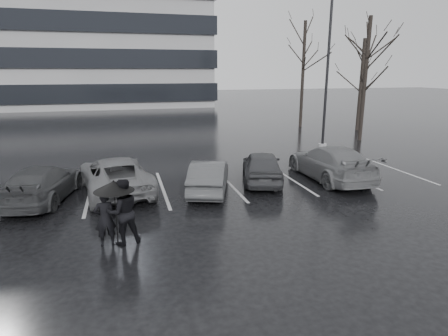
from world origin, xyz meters
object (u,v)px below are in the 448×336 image
object	(u,v)px
tree_east	(365,80)
car_west_c	(42,184)
car_west_b	(115,175)
pedestrian_left	(105,219)
lamp_post	(327,78)
car_east	(330,163)
pedestrian_right	(123,212)
car_west_a	(209,176)
tree_north	(303,75)
tree_ne	(361,85)
car_main	(262,166)

from	to	relation	value
tree_east	car_west_c	bearing A→B (deg)	-157.28
car_west_b	pedestrian_left	world-z (taller)	pedestrian_left
lamp_post	pedestrian_left	bearing A→B (deg)	-139.52
car_east	pedestrian_right	size ratio (longest dim) A/B	2.77
car_west_a	pedestrian_left	xyz separation A→B (m)	(-3.74, -3.85, 0.15)
pedestrian_left	car_west_c	bearing A→B (deg)	-69.71
tree_north	car_west_c	bearing A→B (deg)	-139.91
car_east	lamp_post	bearing A→B (deg)	-116.81
tree_ne	tree_north	size ratio (longest dim) A/B	0.82
lamp_post	tree_east	bearing A→B (deg)	21.39
pedestrian_left	tree_ne	distance (m)	24.86
pedestrian_right	tree_north	bearing A→B (deg)	-140.86
car_west_b	tree_ne	world-z (taller)	tree_ne
car_east	tree_north	bearing A→B (deg)	-111.48
car_west_b	car_west_c	xyz separation A→B (m)	(-2.54, -0.32, -0.05)
car_west_c	car_east	bearing A→B (deg)	-169.59
pedestrian_left	car_west_b	bearing A→B (deg)	-100.28
car_main	pedestrian_left	world-z (taller)	pedestrian_left
car_west_c	car_west_a	bearing A→B (deg)	-173.73
pedestrian_right	car_east	bearing A→B (deg)	-167.63
car_main	car_west_a	world-z (taller)	car_main
car_west_a	pedestrian_left	size ratio (longest dim) A/B	2.46
car_west_c	pedestrian_left	world-z (taller)	pedestrian_left
lamp_post	tree_north	world-z (taller)	lamp_post
pedestrian_left	tree_east	bearing A→B (deg)	-150.94
car_west_c	pedestrian_left	size ratio (longest dim) A/B	2.88
tree_east	tree_north	size ratio (longest dim) A/B	0.94
car_east	pedestrian_left	xyz separation A→B (m)	(-9.22, -4.21, 0.04)
car_west_a	car_east	size ratio (longest dim) A/B	0.75
pedestrian_right	tree_ne	size ratio (longest dim) A/B	0.26
pedestrian_right	tree_ne	bearing A→B (deg)	-151.76
car_west_c	tree_north	size ratio (longest dim) A/B	0.52
pedestrian_left	lamp_post	distance (m)	16.87
car_main	car_west_b	size ratio (longest dim) A/B	0.78
car_main	lamp_post	world-z (taller)	lamp_post
pedestrian_left	pedestrian_right	world-z (taller)	pedestrian_right
car_main	lamp_post	xyz separation A→B (m)	(6.35, 6.14, 3.54)
pedestrian_left	tree_ne	bearing A→B (deg)	-146.99
tree_ne	pedestrian_right	bearing A→B (deg)	-138.47
tree_ne	tree_north	distance (m)	4.67
car_west_b	tree_ne	bearing A→B (deg)	-157.65
pedestrian_left	tree_north	bearing A→B (deg)	-136.25
car_west_c	pedestrian_left	bearing A→B (deg)	129.38
tree_ne	tree_east	bearing A→B (deg)	-122.01
pedestrian_left	tree_north	size ratio (longest dim) A/B	0.18
car_west_c	pedestrian_right	size ratio (longest dim) A/B	2.43
tree_ne	car_west_a	bearing A→B (deg)	-140.59
car_east	tree_north	size ratio (longest dim) A/B	0.60
car_east	car_west_b	bearing A→B (deg)	-2.82
car_east	pedestrian_left	world-z (taller)	pedestrian_left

